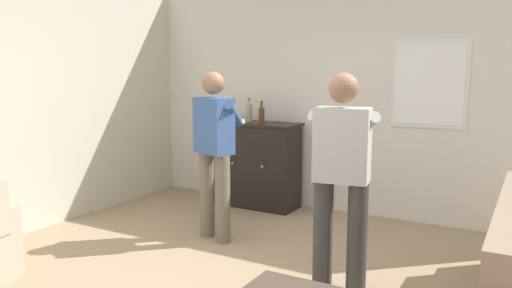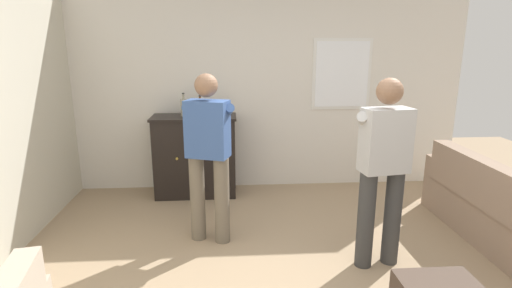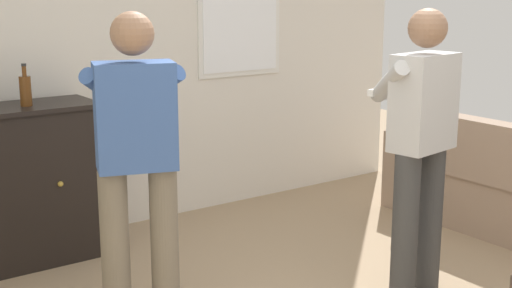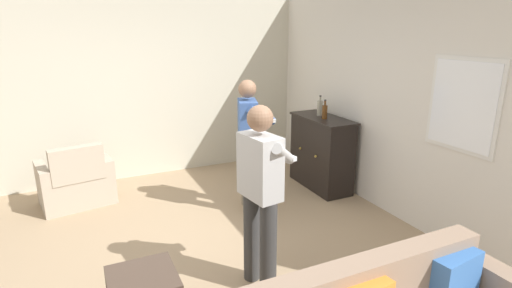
# 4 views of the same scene
# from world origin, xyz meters

# --- Properties ---
(ground) EXTENTS (10.40, 10.40, 0.00)m
(ground) POSITION_xyz_m (0.00, 0.00, 0.00)
(ground) COLOR #9E8466
(wall_back_with_window) EXTENTS (5.20, 0.15, 2.80)m
(wall_back_with_window) POSITION_xyz_m (0.02, 2.66, 1.40)
(wall_back_with_window) COLOR silver
(wall_back_with_window) RESTS_ON ground
(wall_side_left) EXTENTS (0.12, 5.20, 2.80)m
(wall_side_left) POSITION_xyz_m (-2.66, 0.00, 1.40)
(wall_side_left) COLOR beige
(wall_side_left) RESTS_ON ground
(armchair) EXTENTS (0.78, 0.98, 0.85)m
(armchair) POSITION_xyz_m (-1.87, -0.98, 0.29)
(armchair) COLOR #B2A38E
(armchair) RESTS_ON ground
(sideboard_cabinet) EXTENTS (1.07, 0.49, 1.05)m
(sideboard_cabinet) POSITION_xyz_m (-1.02, 2.30, 0.53)
(sideboard_cabinet) COLOR black
(sideboard_cabinet) RESTS_ON ground
(bottle_wine_green) EXTENTS (0.07, 0.07, 0.27)m
(bottle_wine_green) POSITION_xyz_m (-0.93, 2.26, 1.15)
(bottle_wine_green) COLOR #593314
(bottle_wine_green) RESTS_ON sideboard_cabinet
(bottle_liquor_amber) EXTENTS (0.08, 0.08, 0.29)m
(bottle_liquor_amber) POSITION_xyz_m (-1.14, 2.32, 1.16)
(bottle_liquor_amber) COLOR gray
(bottle_liquor_amber) RESTS_ON sideboard_cabinet
(person_standing_left) EXTENTS (0.53, 0.52, 1.68)m
(person_standing_left) POSITION_xyz_m (-0.77, 1.03, 0.94)
(person_standing_left) COLOR #6B6051
(person_standing_left) RESTS_ON ground
(person_standing_right) EXTENTS (0.55, 0.50, 1.68)m
(person_standing_right) POSITION_xyz_m (0.74, 0.47, 0.94)
(person_standing_right) COLOR #383838
(person_standing_right) RESTS_ON ground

